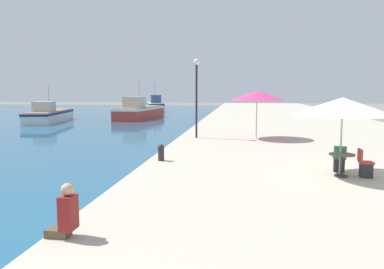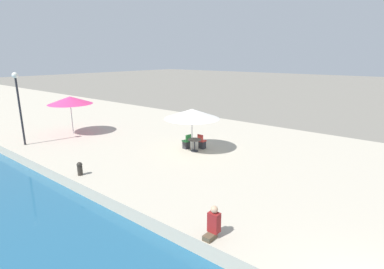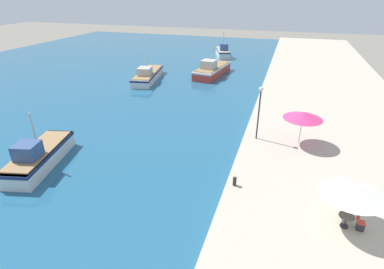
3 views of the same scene
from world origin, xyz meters
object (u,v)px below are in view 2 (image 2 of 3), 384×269
at_px(cafe_chair_left, 186,143).
at_px(mooring_bollard, 80,168).
at_px(cafe_umbrella_white, 70,100).
at_px(cafe_table, 195,143).
at_px(cafe_chair_right, 202,143).
at_px(lamppost, 18,97).
at_px(person_at_quay, 213,224).
at_px(cafe_umbrella_pink, 192,114).

height_order(cafe_chair_left, mooring_bollard, cafe_chair_left).
bearing_deg(mooring_bollard, cafe_chair_left, -10.77).
distance_m(cafe_umbrella_white, cafe_table, 9.95).
relative_size(cafe_chair_right, lamppost, 0.20).
xyz_separation_m(person_at_quay, lamppost, (0.66, 15.14, 2.63)).
height_order(cafe_chair_left, lamppost, lamppost).
relative_size(cafe_table, lamppost, 0.18).
xyz_separation_m(person_at_quay, mooring_bollard, (0.13, 7.82, -0.11)).
relative_size(mooring_bollard, lamppost, 0.14).
height_order(cafe_umbrella_white, cafe_chair_left, cafe_umbrella_white).
height_order(cafe_chair_left, cafe_chair_right, same).
height_order(cafe_chair_right, person_at_quay, person_at_quay).
bearing_deg(person_at_quay, cafe_chair_left, 45.19).
bearing_deg(person_at_quay, mooring_bollard, 89.04).
bearing_deg(cafe_umbrella_white, person_at_quay, -105.03).
bearing_deg(cafe_umbrella_pink, lamppost, 122.56).
height_order(cafe_table, lamppost, lamppost).
height_order(person_at_quay, lamppost, lamppost).
relative_size(cafe_umbrella_white, lamppost, 0.68).
bearing_deg(cafe_table, cafe_chair_right, -0.35).
bearing_deg(lamppost, cafe_chair_right, -54.89).
distance_m(cafe_chair_right, lamppost, 11.65).
xyz_separation_m(cafe_umbrella_pink, cafe_chair_right, (0.72, -0.20, -1.93)).
bearing_deg(cafe_chair_left, person_at_quay, -126.55).
distance_m(cafe_umbrella_white, person_at_quay, 16.04).
relative_size(cafe_table, person_at_quay, 0.77).
xyz_separation_m(cafe_umbrella_pink, cafe_chair_left, (0.11, 0.52, -1.93)).
height_order(cafe_table, person_at_quay, person_at_quay).
relative_size(cafe_chair_left, mooring_bollard, 1.39).
xyz_separation_m(mooring_bollard, lamppost, (0.53, 7.32, 2.74)).
xyz_separation_m(cafe_umbrella_white, cafe_chair_left, (2.43, -8.77, -2.13)).
height_order(cafe_umbrella_pink, cafe_chair_left, cafe_umbrella_pink).
bearing_deg(person_at_quay, cafe_umbrella_pink, 43.29).
distance_m(cafe_table, mooring_bollard, 6.61).
bearing_deg(mooring_bollard, cafe_umbrella_pink, -15.43).
height_order(cafe_umbrella_white, lamppost, lamppost).
height_order(person_at_quay, mooring_bollard, person_at_quay).
distance_m(cafe_umbrella_pink, person_at_quay, 9.04).
relative_size(cafe_umbrella_pink, cafe_umbrella_white, 1.05).
bearing_deg(lamppost, person_at_quay, -92.51).
xyz_separation_m(cafe_table, lamppost, (-5.79, 9.26, 2.56)).
relative_size(cafe_chair_left, cafe_chair_right, 1.00).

